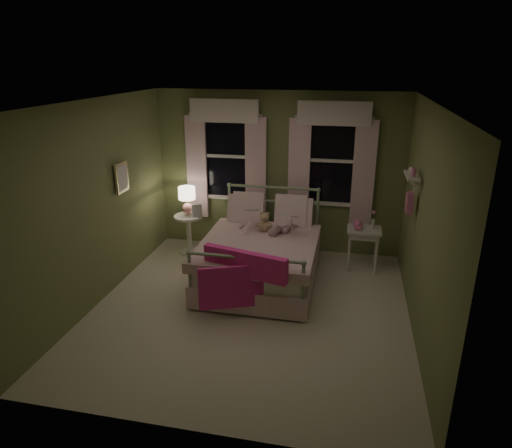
% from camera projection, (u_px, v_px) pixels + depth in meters
% --- Properties ---
extents(room_shell, '(4.20, 4.20, 4.20)m').
position_uv_depth(room_shell, '(250.00, 214.00, 5.45)').
color(room_shell, beige).
rests_on(room_shell, ground).
extents(bed, '(1.58, 2.04, 1.18)m').
position_uv_depth(bed, '(261.00, 256.00, 6.53)').
color(bed, white).
rests_on(bed, ground).
extents(pink_throw, '(1.09, 0.48, 0.71)m').
position_uv_depth(pink_throw, '(244.00, 273.00, 5.51)').
color(pink_throw, '#EA2D8E').
rests_on(pink_throw, bed).
extents(child_left, '(0.29, 0.20, 0.77)m').
position_uv_depth(child_left, '(248.00, 208.00, 6.78)').
color(child_left, '#F7D1DD').
rests_on(child_left, bed).
extents(child_right, '(0.48, 0.44, 0.79)m').
position_uv_depth(child_right, '(286.00, 210.00, 6.67)').
color(child_right, '#F7D1DD').
rests_on(child_right, bed).
extents(book_left, '(0.21, 0.14, 0.26)m').
position_uv_depth(book_left, '(244.00, 213.00, 6.55)').
color(book_left, beige).
rests_on(book_left, child_left).
extents(book_right, '(0.21, 0.15, 0.26)m').
position_uv_depth(book_right, '(283.00, 218.00, 6.45)').
color(book_right, beige).
rests_on(book_right, child_right).
extents(teddy_bear, '(0.23, 0.18, 0.31)m').
position_uv_depth(teddy_bear, '(265.00, 223.00, 6.64)').
color(teddy_bear, tan).
rests_on(teddy_bear, bed).
extents(nightstand_left, '(0.46, 0.46, 0.65)m').
position_uv_depth(nightstand_left, '(189.00, 229.00, 7.48)').
color(nightstand_left, white).
rests_on(nightstand_left, ground).
extents(table_lamp, '(0.27, 0.27, 0.45)m').
position_uv_depth(table_lamp, '(187.00, 198.00, 7.29)').
color(table_lamp, pink).
rests_on(table_lamp, nightstand_left).
extents(book_nightstand, '(0.19, 0.24, 0.02)m').
position_uv_depth(book_nightstand, '(192.00, 217.00, 7.30)').
color(book_nightstand, beige).
rests_on(book_nightstand, nightstand_left).
extents(nightstand_right, '(0.50, 0.40, 0.64)m').
position_uv_depth(nightstand_right, '(364.00, 235.00, 6.86)').
color(nightstand_right, white).
rests_on(nightstand_right, ground).
extents(pink_toy, '(0.14, 0.19, 0.14)m').
position_uv_depth(pink_toy, '(358.00, 225.00, 6.82)').
color(pink_toy, pink).
rests_on(pink_toy, nightstand_right).
extents(bud_vase, '(0.06, 0.06, 0.28)m').
position_uv_depth(bud_vase, '(373.00, 219.00, 6.80)').
color(bud_vase, white).
rests_on(bud_vase, nightstand_right).
extents(window_left, '(1.34, 0.13, 1.96)m').
position_uv_depth(window_left, '(226.00, 152.00, 7.37)').
color(window_left, black).
rests_on(window_left, room_shell).
extents(window_right, '(1.34, 0.13, 1.96)m').
position_uv_depth(window_right, '(332.00, 157.00, 7.04)').
color(window_right, black).
rests_on(window_right, room_shell).
extents(wall_shelf, '(0.15, 0.50, 0.60)m').
position_uv_depth(wall_shelf, '(411.00, 189.00, 5.65)').
color(wall_shelf, white).
rests_on(wall_shelf, room_shell).
extents(framed_picture, '(0.03, 0.32, 0.42)m').
position_uv_depth(framed_picture, '(122.00, 178.00, 6.31)').
color(framed_picture, beige).
rests_on(framed_picture, room_shell).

